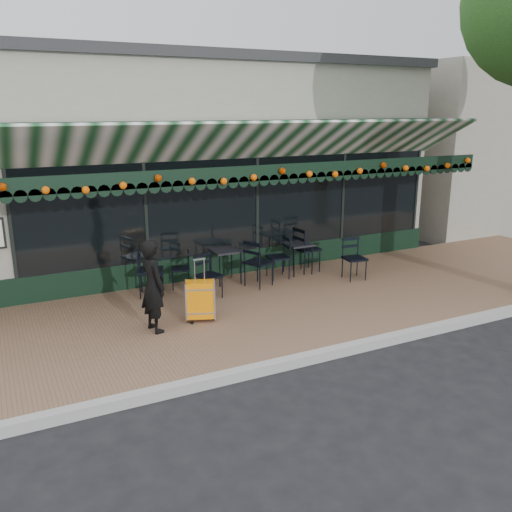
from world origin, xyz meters
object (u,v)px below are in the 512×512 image
woman (153,286)px  suitcase (200,300)px  chair_solo (151,271)px  chair_b_left (180,269)px  chair_a_right (307,249)px  cafe_table_a (298,246)px  chair_a_left (278,258)px  chair_a_front (354,259)px  chair_b_front (209,276)px  chair_b_right (259,263)px  cafe_table_b (226,253)px

woman → suitcase: woman is taller
chair_solo → chair_b_left: bearing=-55.5°
chair_a_right → suitcase: bearing=114.1°
cafe_table_a → chair_a_left: chair_a_left is taller
chair_a_front → chair_b_front: (-3.12, 0.26, -0.01)m
suitcase → chair_a_right: bearing=48.6°
suitcase → chair_b_right: size_ratio=1.12×
chair_a_left → chair_b_front: (-1.75, -0.52, -0.01)m
woman → chair_b_left: bearing=-41.5°
chair_a_front → chair_a_left: bearing=157.2°
cafe_table_a → chair_b_left: bearing=175.9°
cafe_table_b → chair_b_right: bearing=-46.2°
cafe_table_a → chair_b_right: size_ratio=0.69×
chair_b_left → chair_a_right: bearing=105.3°
chair_a_left → woman: bearing=-56.8°
cafe_table_b → chair_a_front: (2.46, -1.00, -0.18)m
chair_b_right → chair_b_front: size_ratio=1.13×
chair_a_right → chair_solo: size_ratio=1.03×
cafe_table_b → chair_b_right: chair_b_right is taller
chair_a_left → chair_a_front: chair_a_left is taller
woman → chair_b_front: (1.35, 1.04, -0.32)m
chair_b_front → woman: bearing=-159.3°
woman → cafe_table_a: woman is taller
chair_solo → cafe_table_a: bearing=-71.5°
chair_a_left → chair_b_right: size_ratio=0.91×
chair_b_right → chair_solo: 2.11m
suitcase → chair_a_right: 3.49m
chair_a_right → chair_solo: bearing=86.7°
suitcase → chair_b_left: (0.26, 1.78, 0.02)m
chair_b_left → chair_solo: size_ratio=0.79×
cafe_table_b → woman: bearing=-138.4°
cafe_table_a → chair_a_front: 1.22m
chair_a_front → chair_a_right: bearing=129.3°
cafe_table_a → chair_b_left: size_ratio=0.86×
suitcase → chair_a_right: (3.08, 1.64, 0.14)m
chair_b_left → chair_a_front: bearing=90.9°
chair_a_front → chair_b_left: size_ratio=1.13×
woman → chair_b_right: bearing=-74.5°
chair_a_right → chair_b_front: bearing=100.7°
chair_b_right → cafe_table_b: bearing=20.6°
woman → chair_b_right: woman is taller
woman → chair_b_left: (1.07, 1.85, -0.37)m
cafe_table_b → chair_a_right: 1.88m
woman → chair_a_right: woman is taller
suitcase → chair_solo: bearing=124.0°
suitcase → chair_a_left: size_ratio=1.22×
woman → chair_a_left: woman is taller
chair_a_left → suitcase: bearing=-50.3°
chair_b_right → chair_b_front: 1.18m
suitcase → chair_solo: 1.65m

